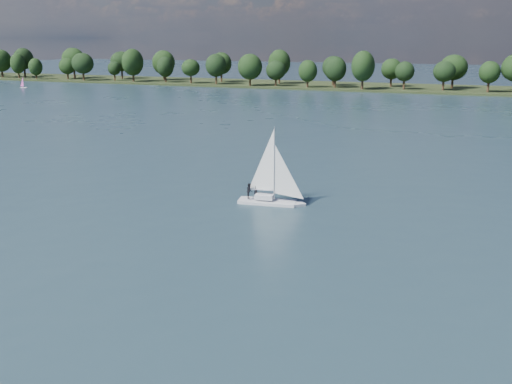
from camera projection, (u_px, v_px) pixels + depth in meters
ground at (347, 129)px, 127.17m from camera, size 700.00×700.00×0.00m
far_shore at (407, 89)px, 228.10m from camera, size 660.00×40.00×1.50m
sailboat at (268, 182)px, 69.37m from camera, size 7.81×3.03×10.01m
dinghy_pink at (24, 85)px, 233.33m from camera, size 3.07×1.48×4.73m
pontoon at (49, 81)px, 270.85m from camera, size 4.23×2.50×0.50m
treeline at (387, 69)px, 225.17m from camera, size 562.94×74.21×17.55m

